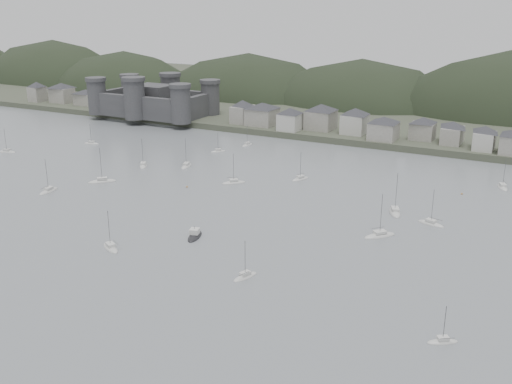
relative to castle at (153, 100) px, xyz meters
The scene contains 9 objects.
ground 216.45m from the castle, 56.28° to the right, with size 900.00×900.00×0.00m, color slate.
far_shore_land 166.61m from the castle, 43.83° to the left, with size 900.00×250.00×3.00m, color #383D2D.
forested_ridge 155.26m from the castle, 35.67° to the left, with size 851.55×103.94×102.57m.
castle is the anchor object (origin of this frame).
waterfront_town 170.64m from the castle, ahead, with size 451.48×28.46×12.92m.
sailboat_lead 119.46m from the castle, 61.37° to the right, with size 9.24×9.39×13.62m.
moored_fleet 146.78m from the castle, 46.57° to the right, with size 253.87×177.34×13.67m.
motor_launch_far 175.35m from the castle, 48.81° to the right, with size 5.63×9.29×4.07m.
mooring_buoys 175.66m from the castle, 43.82° to the right, with size 175.39×138.84×0.70m.
Camera 1 is at (79.91, -74.48, 61.03)m, focal length 40.70 mm.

